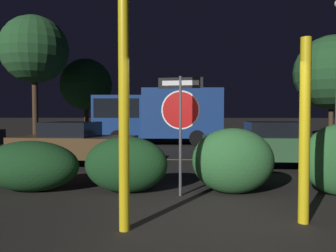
# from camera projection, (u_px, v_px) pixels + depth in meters

# --- Properties ---
(ground_plane) EXTENTS (260.00, 260.00, 0.00)m
(ground_plane) POSITION_uv_depth(u_px,v_px,m) (217.00, 225.00, 5.00)
(ground_plane) COLOR black
(road_center_stripe) EXTENTS (32.23, 0.12, 0.01)m
(road_center_stripe) POSITION_uv_depth(u_px,v_px,m) (198.00, 160.00, 12.05)
(road_center_stripe) COLOR gold
(road_center_stripe) RESTS_ON ground_plane
(stop_sign) EXTENTS (0.92, 0.16, 2.46)m
(stop_sign) POSITION_uv_depth(u_px,v_px,m) (180.00, 111.00, 6.70)
(stop_sign) COLOR #4C4C51
(stop_sign) RESTS_ON ground_plane
(yellow_pole_left) EXTENTS (0.16, 0.16, 3.50)m
(yellow_pole_left) POSITION_uv_depth(u_px,v_px,m) (124.00, 110.00, 4.68)
(yellow_pole_left) COLOR yellow
(yellow_pole_left) RESTS_ON ground_plane
(yellow_pole_right) EXTENTS (0.16, 0.16, 2.86)m
(yellow_pole_right) POSITION_uv_depth(u_px,v_px,m) (305.00, 131.00, 5.02)
(yellow_pole_right) COLOR yellow
(yellow_pole_right) RESTS_ON ground_plane
(hedge_bush_0) EXTENTS (2.15, 1.16, 1.11)m
(hedge_bush_0) POSITION_uv_depth(u_px,v_px,m) (30.00, 166.00, 7.15)
(hedge_bush_0) COLOR #19421E
(hedge_bush_0) RESTS_ON ground_plane
(hedge_bush_1) EXTENTS (1.78, 0.98, 1.21)m
(hedge_bush_1) POSITION_uv_depth(u_px,v_px,m) (126.00, 165.00, 7.02)
(hedge_bush_1) COLOR #19421E
(hedge_bush_1) RESTS_ON ground_plane
(hedge_bush_2) EXTENTS (1.73, 1.09, 1.39)m
(hedge_bush_2) POSITION_uv_depth(u_px,v_px,m) (233.00, 161.00, 6.95)
(hedge_bush_2) COLOR #2D6633
(hedge_bush_2) RESTS_ON ground_plane
(passing_car_1) EXTENTS (4.05, 2.27, 1.43)m
(passing_car_1) POSITION_uv_depth(u_px,v_px,m) (74.00, 143.00, 10.75)
(passing_car_1) COLOR brown
(passing_car_1) RESTS_ON ground_plane
(passing_car_2) EXTENTS (4.30, 1.92, 1.44)m
(passing_car_2) POSITION_uv_depth(u_px,v_px,m) (271.00, 145.00, 10.23)
(passing_car_2) COLOR #335B38
(passing_car_2) RESTS_ON ground_plane
(delivery_truck) EXTENTS (7.04, 2.63, 3.06)m
(delivery_truck) POSITION_uv_depth(u_px,v_px,m) (156.00, 114.00, 18.17)
(delivery_truck) COLOR navy
(delivery_truck) RESTS_ON ground_plane
(tree_0) EXTENTS (4.94, 4.94, 6.94)m
(tree_0) POSITION_uv_depth(u_px,v_px,m) (332.00, 73.00, 21.95)
(tree_0) COLOR #422D1E
(tree_0) RESTS_ON ground_plane
(tree_1) EXTENTS (3.89, 3.89, 7.38)m
(tree_1) POSITION_uv_depth(u_px,v_px,m) (34.00, 50.00, 19.03)
(tree_1) COLOR #422D1E
(tree_1) RESTS_ON ground_plane
(tree_2) EXTENTS (3.57, 3.57, 5.51)m
(tree_2) POSITION_uv_depth(u_px,v_px,m) (86.00, 85.00, 22.75)
(tree_2) COLOR #422D1E
(tree_2) RESTS_ON ground_plane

